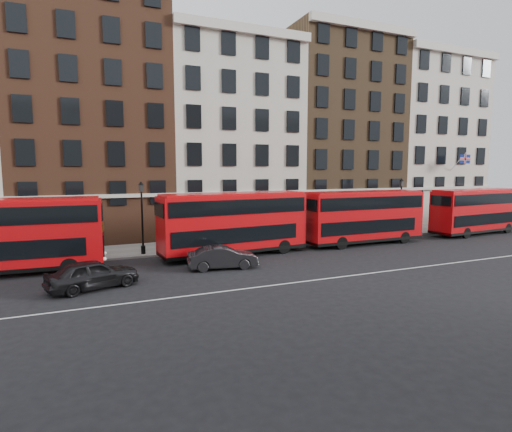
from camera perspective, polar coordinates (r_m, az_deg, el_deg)
name	(u,v)px	position (r m, az deg, el deg)	size (l,w,h in m)	color
ground	(321,269)	(25.95, 9.21, -7.54)	(120.00, 120.00, 0.00)	black
pavement	(256,241)	(35.06, 0.06, -3.62)	(80.00, 5.00, 0.15)	gray
kerb	(268,246)	(32.81, 1.76, -4.33)	(80.00, 0.30, 0.16)	gray
road_centre_line	(339,277)	(24.33, 11.73, -8.54)	(70.00, 0.12, 0.01)	white
building_terrace	(225,131)	(41.48, -4.41, 12.04)	(64.00, 11.95, 22.00)	#B2AC99
bus_a	(4,235)	(28.05, -32.36, -2.28)	(11.09, 3.16, 4.61)	red
bus_b	(234,222)	(29.33, -3.17, -0.88)	(11.24, 3.66, 4.64)	red
bus_c	(364,216)	(35.01, 15.12, 0.02)	(10.79, 2.74, 4.52)	red
bus_d	(476,210)	(44.57, 28.93, 0.73)	(10.72, 3.39, 4.43)	red
car_rear	(93,274)	(23.12, -22.28, -7.68)	(1.88, 4.68, 1.60)	black
car_front	(223,257)	(25.76, -4.80, -5.91)	(1.55, 4.44, 1.46)	black
lamp_post_left	(142,214)	(30.25, -15.96, 0.23)	(0.44, 0.44, 5.33)	black
lamp_post_right	(401,203)	(40.94, 19.99, 1.70)	(0.44, 0.44, 5.33)	black
traffic_light	(495,206)	(50.05, 30.95, 1.25)	(0.25, 0.45, 3.27)	black
iron_railings	(247,231)	(36.97, -1.27, -2.18)	(6.60, 0.06, 1.00)	black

